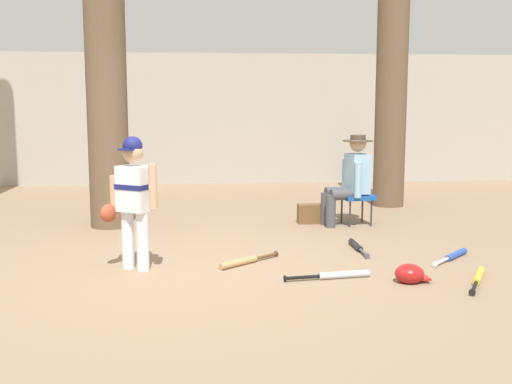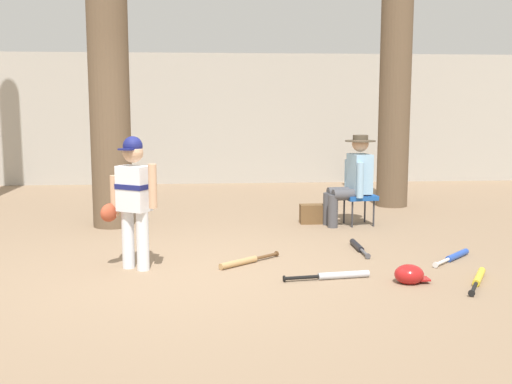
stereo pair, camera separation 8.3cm
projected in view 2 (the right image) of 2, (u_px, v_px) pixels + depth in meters
The scene contains 14 objects.
ground_plane at pixel (189, 273), 6.00m from camera, with size 60.00×60.00×0.00m, color #897056.
concrete_back_wall at pixel (197, 119), 12.64m from camera, with size 18.00×0.36×2.59m, color #ADA89E.
tree_near_player at pixel (107, 18), 7.94m from camera, with size 0.69×0.69×6.04m.
tree_behind_spectator at pixel (395, 77), 9.65m from camera, with size 0.81×0.81×4.87m.
young_ballplayer at pixel (132, 194), 6.05m from camera, with size 0.60×0.37×1.31m.
folding_stool at pixel (359, 198), 8.34m from camera, with size 0.45×0.45×0.41m.
seated_spectator at pixel (353, 178), 8.28m from camera, with size 0.68×0.54×1.20m.
handbag_beside_stool at pixel (313, 214), 8.46m from camera, with size 0.34×0.18×0.26m, color brown.
bat_blue_youth at pixel (455, 256), 6.53m from camera, with size 0.58×0.58×0.07m.
bat_yellow_trainer at pixel (478, 278), 5.71m from camera, with size 0.46×0.73×0.07m.
bat_black_composite at pixel (358, 247), 6.97m from camera, with size 0.07×0.72×0.07m.
bat_aluminum_silver at pixel (337, 275), 5.81m from camera, with size 0.83×0.17×0.07m.
bat_wood_tan at pixel (243, 262), 6.31m from camera, with size 0.65×0.54×0.07m.
batting_helmet_red at pixel (409, 275), 5.67m from camera, with size 0.32×0.24×0.18m.
Camera 2 is at (0.17, -5.87, 1.62)m, focal length 43.95 mm.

